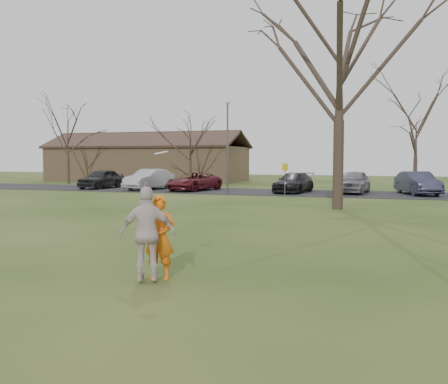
# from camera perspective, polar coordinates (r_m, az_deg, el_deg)

# --- Properties ---
(ground) EXTENTS (120.00, 120.00, 0.00)m
(ground) POSITION_cam_1_polar(r_m,az_deg,el_deg) (10.45, -7.14, -9.70)
(ground) COLOR #1E380F
(ground) RESTS_ON ground
(parking_strip) EXTENTS (62.00, 6.50, 0.04)m
(parking_strip) POSITION_cam_1_polar(r_m,az_deg,el_deg) (34.51, 11.23, -0.15)
(parking_strip) COLOR black
(parking_strip) RESTS_ON ground
(player_defender) EXTENTS (0.68, 0.51, 1.71)m
(player_defender) POSITION_cam_1_polar(r_m,az_deg,el_deg) (10.20, -7.35, -5.15)
(player_defender) COLOR orange
(player_defender) RESTS_ON ground
(car_0) EXTENTS (1.97, 4.50, 1.51)m
(car_0) POSITION_cam_1_polar(r_m,az_deg,el_deg) (40.30, -13.83, 1.50)
(car_0) COLOR black
(car_0) RESTS_ON parking_strip
(car_1) EXTENTS (2.35, 4.86, 1.54)m
(car_1) POSITION_cam_1_polar(r_m,az_deg,el_deg) (38.00, -8.54, 1.45)
(car_1) COLOR #A6A6AC
(car_1) RESTS_ON parking_strip
(car_2) EXTENTS (3.27, 5.16, 1.33)m
(car_2) POSITION_cam_1_polar(r_m,az_deg,el_deg) (36.46, -3.45, 1.22)
(car_2) COLOR #55141C
(car_2) RESTS_ON parking_strip
(car_3) EXTENTS (2.44, 4.87, 1.36)m
(car_3) POSITION_cam_1_polar(r_m,az_deg,el_deg) (34.78, 7.96, 1.08)
(car_3) COLOR black
(car_3) RESTS_ON parking_strip
(car_4) EXTENTS (2.26, 4.72, 1.55)m
(car_4) POSITION_cam_1_polar(r_m,az_deg,el_deg) (34.83, 14.57, 1.15)
(car_4) COLOR slate
(car_4) RESTS_ON parking_strip
(car_5) EXTENTS (3.00, 4.83, 1.50)m
(car_5) POSITION_cam_1_polar(r_m,az_deg,el_deg) (34.76, 21.23, 0.96)
(car_5) COLOR #2F3147
(car_5) RESTS_ON parking_strip
(catching_play) EXTENTS (1.16, 0.81, 2.53)m
(catching_play) POSITION_cam_1_polar(r_m,az_deg,el_deg) (9.85, -8.71, -4.68)
(catching_play) COLOR beige
(catching_play) RESTS_ON ground
(building) EXTENTS (20.60, 8.50, 5.14)m
(building) POSITION_cam_1_polar(r_m,az_deg,el_deg) (53.09, -8.76, 3.37)
(building) COLOR #8C6D4C
(building) RESTS_ON ground
(lamp_post) EXTENTS (0.34, 0.34, 6.27)m
(lamp_post) POSITION_cam_1_polar(r_m,az_deg,el_deg) (33.34, 0.40, 6.58)
(lamp_post) COLOR #47474C
(lamp_post) RESTS_ON ground
(sign_yellow) EXTENTS (0.35, 0.35, 2.08)m
(sign_yellow) POSITION_cam_1_polar(r_m,az_deg,el_deg) (31.81, 6.98, 2.13)
(sign_yellow) COLOR #47474C
(sign_yellow) RESTS_ON ground
(big_tree) EXTENTS (9.00, 9.00, 14.00)m
(big_tree) POSITION_cam_1_polar(r_m,az_deg,el_deg) (24.67, 13.10, 14.48)
(big_tree) COLOR #352821
(big_tree) RESTS_ON ground
(small_tree_row) EXTENTS (55.00, 5.90, 8.50)m
(small_tree_row) POSITION_cam_1_polar(r_m,az_deg,el_deg) (39.22, 18.67, 5.87)
(small_tree_row) COLOR #352821
(small_tree_row) RESTS_ON ground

